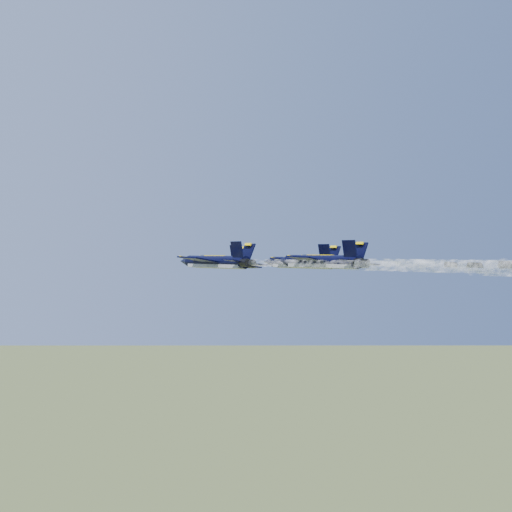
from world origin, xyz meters
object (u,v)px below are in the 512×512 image
jet_lead (216,263)px  jet_right (300,263)px  jet_left (215,262)px  jet_slot (321,262)px

jet_lead → jet_right: (10.48, -10.64, 0.00)m
jet_left → jet_right: size_ratio=1.00×
jet_left → jet_slot: 16.25m
jet_right → jet_lead: bearing=124.3°
jet_left → jet_slot: size_ratio=1.00×
jet_lead → jet_slot: 25.62m
jet_lead → jet_slot: same height
jet_right → jet_slot: (-5.81, -14.55, 0.00)m
jet_right → jet_slot: same height
jet_lead → jet_left: 15.18m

